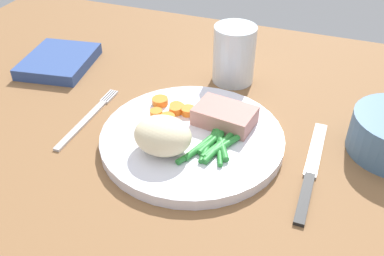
{
  "coord_description": "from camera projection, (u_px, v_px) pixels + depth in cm",
  "views": [
    {
      "loc": [
        17.92,
        -43.23,
        40.12
      ],
      "look_at": [
        1.08,
        1.32,
        4.6
      ],
      "focal_mm": 40.09,
      "sensor_mm": 36.0,
      "label": 1
    }
  ],
  "objects": [
    {
      "name": "carrot_slices",
      "position": [
        171.0,
        110.0,
        0.64
      ],
      "size": [
        7.27,
        6.25,
        1.26
      ],
      "color": "orange",
      "rests_on": "dinner_plate"
    },
    {
      "name": "water_glass",
      "position": [
        234.0,
        58.0,
        0.73
      ],
      "size": [
        7.12,
        7.12,
        9.88
      ],
      "color": "silver",
      "rests_on": "dining_table"
    },
    {
      "name": "mashed_potatoes",
      "position": [
        163.0,
        136.0,
        0.56
      ],
      "size": [
        7.73,
        6.51,
        4.8
      ],
      "primitive_type": "ellipsoid",
      "color": "beige",
      "rests_on": "dinner_plate"
    },
    {
      "name": "meat_portion",
      "position": [
        225.0,
        116.0,
        0.61
      ],
      "size": [
        9.05,
        6.64,
        2.55
      ],
      "primitive_type": "cube",
      "rotation": [
        0.0,
        0.0,
        -0.14
      ],
      "color": "#B2756B",
      "rests_on": "dinner_plate"
    },
    {
      "name": "napkin",
      "position": [
        59.0,
        61.0,
        0.79
      ],
      "size": [
        13.37,
        15.04,
        2.03
      ],
      "primitive_type": "cube",
      "rotation": [
        0.0,
        0.0,
        0.16
      ],
      "color": "#334C8C",
      "rests_on": "dining_table"
    },
    {
      "name": "knife",
      "position": [
        311.0,
        171.0,
        0.56
      ],
      "size": [
        1.7,
        20.5,
        0.64
      ],
      "rotation": [
        0.0,
        0.0,
        0.07
      ],
      "color": "black",
      "rests_on": "dining_table"
    },
    {
      "name": "dinner_plate",
      "position": [
        192.0,
        138.0,
        0.6
      ],
      "size": [
        25.8,
        25.8,
        1.6
      ],
      "primitive_type": "cylinder",
      "color": "white",
      "rests_on": "dining_table"
    },
    {
      "name": "green_beans",
      "position": [
        215.0,
        145.0,
        0.57
      ],
      "size": [
        7.11,
        10.21,
        0.9
      ],
      "color": "#2D8C38",
      "rests_on": "dinner_plate"
    },
    {
      "name": "dining_table",
      "position": [
        182.0,
        152.0,
        0.61
      ],
      "size": [
        120.0,
        90.0,
        2.0
      ],
      "color": "brown",
      "rests_on": "ground"
    },
    {
      "name": "fork",
      "position": [
        88.0,
        118.0,
        0.65
      ],
      "size": [
        1.44,
        16.6,
        0.4
      ],
      "rotation": [
        0.0,
        0.0,
        -0.07
      ],
      "color": "silver",
      "rests_on": "dining_table"
    }
  ]
}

